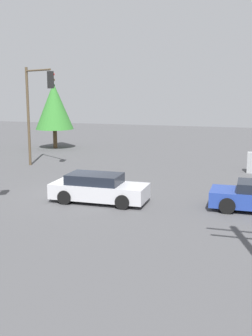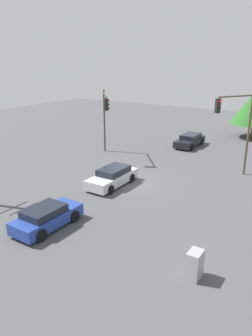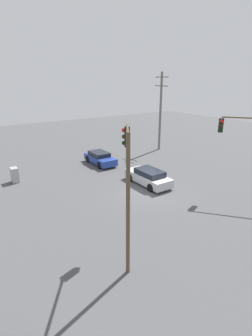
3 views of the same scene
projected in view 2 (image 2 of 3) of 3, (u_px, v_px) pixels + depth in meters
name	position (u px, v px, depth m)	size (l,w,h in m)	color
ground_plane	(130.00, 183.00, 25.27)	(80.00, 80.00, 0.00)	#4C4C4F
sedan_blue	(47.00, 217.00, 18.44)	(4.19, 1.89, 1.29)	#233D93
sedan_dark	(190.00, 140.00, 35.43)	(4.66, 1.91, 1.32)	black
sedan_silver	(112.00, 177.00, 24.56)	(4.53, 1.91, 1.35)	silver
traffic_signal_main	(237.00, 121.00, 25.17)	(2.99, 2.10, 6.67)	brown
traffic_signal_cross	(105.00, 112.00, 30.83)	(3.60, 3.07, 6.20)	brown
electrical_cabinet	(195.00, 265.00, 14.17)	(0.80, 0.57, 1.31)	#9EA0A3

